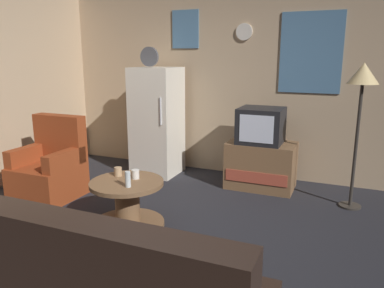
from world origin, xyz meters
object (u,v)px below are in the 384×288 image
Objects in this scene: standing_lamp at (362,85)px; wine_glass at (128,179)px; mug_ceramic_tan at (118,172)px; coffee_table at (128,204)px; mug_ceramic_white at (135,174)px; armchair at (51,169)px; fridge at (157,121)px; crt_tv at (261,125)px; tv_stand at (261,165)px.

standing_lamp is 10.60× the size of wine_glass.
wine_glass reaches higher than mug_ceramic_tan.
coffee_table is 0.35m from wine_glass.
mug_ceramic_white is 1.36m from armchair.
fridge is at bearing 60.53° from armchair.
wine_glass is 1.67× the size of mug_ceramic_tan.
fridge reaches higher than wine_glass.
crt_tv reaches higher than mug_ceramic_tan.
tv_stand is at bearing 58.94° from mug_ceramic_white.
mug_ceramic_tan is (-0.27, 0.24, -0.03)m from wine_glass.
tv_stand is 0.51m from crt_tv.
armchair is (-3.33, -1.04, -1.02)m from standing_lamp.
fridge is 1.48m from crt_tv.
tv_stand is 1.53m from standing_lamp.
coffee_table is 0.75× the size of armchair.
wine_glass is at bearing -115.81° from tv_stand.
armchair is (-1.29, 0.35, 0.10)m from coffee_table.
armchair is (-2.23, -1.28, -0.47)m from crt_tv.
mug_ceramic_tan is at bearing 178.56° from mug_ceramic_white.
wine_glass is (0.65, -1.80, -0.21)m from fridge.
fridge reaches higher than crt_tv.
mug_ceramic_white is (-0.92, -1.53, 0.22)m from tv_stand.
fridge is at bearing 173.97° from standing_lamp.
coffee_table is at bearing -71.77° from fridge.
crt_tv reaches higher than tv_stand.
crt_tv reaches higher than armchair.
mug_ceramic_white is at bearing -69.42° from fridge.
crt_tv is at bearing 64.71° from wine_glass.
mug_ceramic_tan is (-1.10, -1.52, -0.29)m from crt_tv.
mug_ceramic_white is 0.21m from mug_ceramic_tan.
crt_tv is 1.97m from wine_glass.
coffee_table is 0.35m from mug_ceramic_tan.
mug_ceramic_tan is at bearing -11.94° from armchair.
crt_tv is at bearing -177.30° from tv_stand.
mug_ceramic_tan is at bearing -76.28° from fridge.
wine_glass reaches higher than coffee_table.
crt_tv is 3.60× the size of wine_glass.
wine_glass is at bearing -141.74° from standing_lamp.
armchair is at bearing 168.06° from mug_ceramic_tan.
standing_lamp reaches higher than wine_glass.
standing_lamp reaches higher than tv_stand.
tv_stand is 1.79m from mug_ceramic_white.
standing_lamp is at bearing 32.75° from mug_ceramic_white.
fridge is 2.46× the size of coffee_table.
fridge is 1.83m from coffee_table.
crt_tv is 1.79m from mug_ceramic_white.
coffee_table is 8.00× the size of mug_ceramic_white.
fridge is at bearing 108.23° from coffee_table.
fridge is 1.57m from tv_stand.
tv_stand reaches higher than mug_ceramic_tan.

